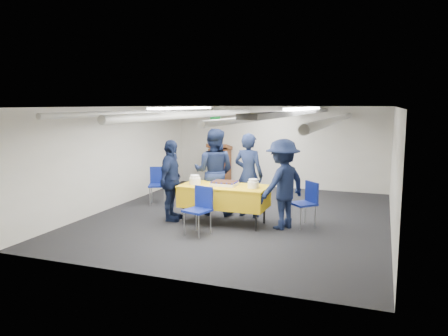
{
  "coord_description": "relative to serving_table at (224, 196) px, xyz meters",
  "views": [
    {
      "loc": [
        2.78,
        -8.56,
        2.36
      ],
      "look_at": [
        -0.28,
        -0.2,
        1.05
      ],
      "focal_mm": 35.0,
      "sensor_mm": 36.0,
      "label": 1
    }
  ],
  "objects": [
    {
      "name": "chair_right",
      "position": [
        1.57,
        0.39,
        -0.03
      ],
      "size": [
        0.59,
        0.59,
        0.87
      ],
      "color": "gray",
      "rests_on": "ground"
    },
    {
      "name": "chair_near",
      "position": [
        -0.18,
        -0.79,
        -0.03
      ],
      "size": [
        0.52,
        0.52,
        0.87
      ],
      "color": "gray",
      "rests_on": "ground"
    },
    {
      "name": "plate_stack_right",
      "position": [
        0.61,
        -0.05,
        0.29
      ],
      "size": [
        0.21,
        0.21,
        0.17
      ],
      "color": "white",
      "rests_on": "serving_table"
    },
    {
      "name": "ground",
      "position": [
        0.12,
        0.64,
        -0.56
      ],
      "size": [
        7.0,
        7.0,
        0.0
      ],
      "primitive_type": "plane",
      "color": "black",
      "rests_on": "ground"
    },
    {
      "name": "sailor_b",
      "position": [
        -0.47,
        0.65,
        0.36
      ],
      "size": [
        0.96,
        0.78,
        1.85
      ],
      "primitive_type": "imported",
      "rotation": [
        0.0,
        0.0,
        3.24
      ],
      "color": "black",
      "rests_on": "ground"
    },
    {
      "name": "sheet_cake",
      "position": [
        0.0,
        0.02,
        0.25
      ],
      "size": [
        0.5,
        0.39,
        0.09
      ],
      "color": "white",
      "rests_on": "serving_table"
    },
    {
      "name": "sailor_c",
      "position": [
        -1.11,
        -0.12,
        0.27
      ],
      "size": [
        0.52,
        1.01,
        1.65
      ],
      "primitive_type": "imported",
      "rotation": [
        0.0,
        0.0,
        1.69
      ],
      "color": "black",
      "rests_on": "ground"
    },
    {
      "name": "sailor_a",
      "position": [
        0.28,
        0.71,
        0.33
      ],
      "size": [
        0.71,
        0.53,
        1.77
      ],
      "primitive_type": "imported",
      "rotation": [
        0.0,
        0.0,
        2.97
      ],
      "color": "black",
      "rests_on": "ground"
    },
    {
      "name": "sailor_d",
      "position": [
        1.15,
        0.08,
        0.3
      ],
      "size": [
        1.1,
        1.28,
        1.71
      ],
      "primitive_type": "imported",
      "rotation": [
        0.0,
        0.0,
        -2.09
      ],
      "color": "black",
      "rests_on": "ground"
    },
    {
      "name": "podium",
      "position": [
        -1.48,
        3.69,
        0.05
      ],
      "size": [
        0.62,
        0.53,
        1.25
      ],
      "color": "brown",
      "rests_on": "ground"
    },
    {
      "name": "plate_stack_left",
      "position": [
        -0.6,
        -0.05,
        0.3
      ],
      "size": [
        0.23,
        0.23,
        0.18
      ],
      "color": "white",
      "rests_on": "serving_table"
    },
    {
      "name": "chair_left",
      "position": [
        -2.1,
        1.15,
        -0.03
      ],
      "size": [
        0.55,
        0.55,
        0.87
      ],
      "color": "gray",
      "rests_on": "ground"
    },
    {
      "name": "serving_table",
      "position": [
        0.0,
        0.0,
        0.0
      ],
      "size": [
        1.73,
        0.83,
        0.77
      ],
      "color": "black",
      "rests_on": "ground"
    },
    {
      "name": "room_shell",
      "position": [
        0.21,
        1.05,
        1.25
      ],
      "size": [
        6.0,
        7.0,
        2.3
      ],
      "color": "silver",
      "rests_on": "ground"
    }
  ]
}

